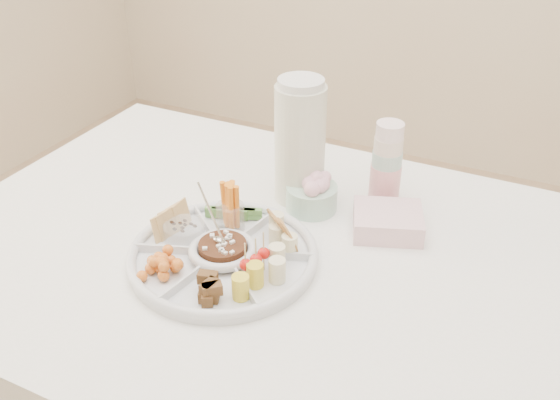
% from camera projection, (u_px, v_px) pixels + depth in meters
% --- Properties ---
extents(dining_table, '(1.52, 1.02, 0.76)m').
position_uv_depth(dining_table, '(282.00, 378.00, 1.50)').
color(dining_table, white).
rests_on(dining_table, floor).
extents(party_tray, '(0.49, 0.49, 0.04)m').
position_uv_depth(party_tray, '(223.00, 253.00, 1.26)').
color(party_tray, white).
rests_on(party_tray, dining_table).
extents(bean_dip, '(0.13, 0.13, 0.04)m').
position_uv_depth(bean_dip, '(223.00, 250.00, 1.26)').
color(bean_dip, black).
rests_on(bean_dip, party_tray).
extents(tortillas, '(0.13, 0.13, 0.06)m').
position_uv_depth(tortillas, '(281.00, 229.00, 1.30)').
color(tortillas, '#A2612B').
rests_on(tortillas, party_tray).
extents(carrot_cucumber, '(0.15, 0.15, 0.11)m').
position_uv_depth(carrot_cucumber, '(232.00, 202.00, 1.35)').
color(carrot_cucumber, orange).
rests_on(carrot_cucumber, party_tray).
extents(pita_raisins, '(0.15, 0.15, 0.06)m').
position_uv_depth(pita_raisins, '(175.00, 223.00, 1.32)').
color(pita_raisins, '#C08148').
rests_on(pita_raisins, party_tray).
extents(cherries, '(0.13, 0.13, 0.04)m').
position_uv_depth(cherries, '(160.00, 264.00, 1.21)').
color(cherries, '#E2743F').
rests_on(cherries, party_tray).
extents(granola_chunks, '(0.12, 0.12, 0.04)m').
position_uv_depth(granola_chunks, '(211.00, 289.00, 1.15)').
color(granola_chunks, brown).
rests_on(granola_chunks, party_tray).
extents(banana_tomato, '(0.14, 0.14, 0.09)m').
position_uv_depth(banana_tomato, '(275.00, 261.00, 1.18)').
color(banana_tomato, '#D8C578').
rests_on(banana_tomato, party_tray).
extents(cup_stack, '(0.08, 0.08, 0.20)m').
position_uv_depth(cup_stack, '(387.00, 164.00, 1.43)').
color(cup_stack, silver).
rests_on(cup_stack, dining_table).
extents(thermos, '(0.15, 0.15, 0.30)m').
position_uv_depth(thermos, '(300.00, 140.00, 1.41)').
color(thermos, beige).
rests_on(thermos, dining_table).
extents(flower_bowl, '(0.12, 0.12, 0.09)m').
position_uv_depth(flower_bowl, '(312.00, 192.00, 1.42)').
color(flower_bowl, '#97CCA5').
rests_on(flower_bowl, dining_table).
extents(napkin_stack, '(0.18, 0.17, 0.05)m').
position_uv_depth(napkin_stack, '(388.00, 221.00, 1.36)').
color(napkin_stack, beige).
rests_on(napkin_stack, dining_table).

